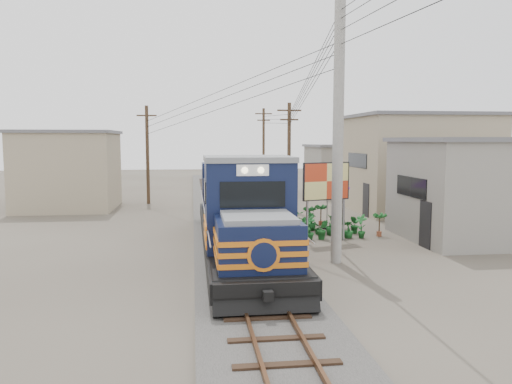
{
  "coord_description": "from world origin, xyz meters",
  "views": [
    {
      "loc": [
        -1.8,
        -18.36,
        4.6
      ],
      "look_at": [
        1.07,
        4.26,
        2.2
      ],
      "focal_mm": 35.0,
      "sensor_mm": 36.0,
      "label": 1
    }
  ],
  "objects": [
    {
      "name": "wooden_pole_mid",
      "position": [
        4.5,
        14.0,
        3.68
      ],
      "size": [
        1.6,
        0.24,
        7.0
      ],
      "color": "#4C3826",
      "rests_on": "ground"
    },
    {
      "name": "ballast",
      "position": [
        0.0,
        10.0,
        0.08
      ],
      "size": [
        3.6,
        70.0,
        0.16
      ],
      "primitive_type": "cube",
      "color": "#595651",
      "rests_on": "ground"
    },
    {
      "name": "wooden_pole_far",
      "position": [
        4.8,
        28.0,
        3.93
      ],
      "size": [
        1.6,
        0.24,
        7.5
      ],
      "color": "#4C3826",
      "rests_on": "ground"
    },
    {
      "name": "locomotive",
      "position": [
        0.0,
        1.52,
        1.71
      ],
      "size": [
        2.9,
        15.79,
        3.91
      ],
      "color": "black",
      "rests_on": "ground"
    },
    {
      "name": "ground",
      "position": [
        0.0,
        0.0,
        0.0
      ],
      "size": [
        120.0,
        120.0,
        0.0
      ],
      "primitive_type": "plane",
      "color": "#473F35",
      "rests_on": "ground"
    },
    {
      "name": "plant_nursery",
      "position": [
        4.51,
        4.67,
        0.48
      ],
      "size": [
        3.32,
        3.3,
        1.14
      ],
      "color": "#195721",
      "rests_on": "ground"
    },
    {
      "name": "shophouse_front",
      "position": [
        11.5,
        3.0,
        2.36
      ],
      "size": [
        7.35,
        6.3,
        4.7
      ],
      "color": "gray",
      "rests_on": "ground"
    },
    {
      "name": "vendor",
      "position": [
        5.52,
        5.62,
        0.86
      ],
      "size": [
        0.75,
        0.67,
        1.71
      ],
      "primitive_type": "imported",
      "rotation": [
        0.0,
        0.0,
        3.68
      ],
      "color": "black",
      "rests_on": "ground"
    },
    {
      "name": "market_umbrella",
      "position": [
        5.06,
        6.49,
        2.42
      ],
      "size": [
        2.71,
        2.71,
        2.75
      ],
      "rotation": [
        0.0,
        0.0,
        0.09
      ],
      "color": "black",
      "rests_on": "ground"
    },
    {
      "name": "billboard",
      "position": [
        4.09,
        3.19,
        2.66
      ],
      "size": [
        2.27,
        0.77,
        3.6
      ],
      "rotation": [
        0.0,
        0.0,
        0.29
      ],
      "color": "#99999E",
      "rests_on": "ground"
    },
    {
      "name": "utility_pole_main",
      "position": [
        3.5,
        -0.5,
        5.0
      ],
      "size": [
        0.4,
        0.4,
        10.0
      ],
      "color": "#9E9B93",
      "rests_on": "ground"
    },
    {
      "name": "track",
      "position": [
        0.0,
        10.0,
        0.26
      ],
      "size": [
        1.15,
        70.0,
        0.12
      ],
      "color": "#51331E",
      "rests_on": "ground"
    },
    {
      "name": "shophouse_back",
      "position": [
        11.0,
        22.0,
        2.11
      ],
      "size": [
        6.3,
        6.3,
        4.2
      ],
      "color": "gray",
      "rests_on": "ground"
    },
    {
      "name": "power_lines",
      "position": [
        -0.14,
        8.49,
        7.56
      ],
      "size": [
        9.65,
        19.0,
        3.3
      ],
      "color": "black",
      "rests_on": "ground"
    },
    {
      "name": "shophouse_left",
      "position": [
        -10.0,
        16.0,
        2.61
      ],
      "size": [
        6.3,
        6.3,
        5.2
      ],
      "color": "tan",
      "rests_on": "ground"
    },
    {
      "name": "wooden_pole_left",
      "position": [
        -5.0,
        18.0,
        3.68
      ],
      "size": [
        1.6,
        0.24,
        7.0
      ],
      "color": "#4C3826",
      "rests_on": "ground"
    },
    {
      "name": "shophouse_mid",
      "position": [
        12.5,
        12.0,
        3.11
      ],
      "size": [
        8.4,
        7.35,
        6.2
      ],
      "color": "tan",
      "rests_on": "ground"
    }
  ]
}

